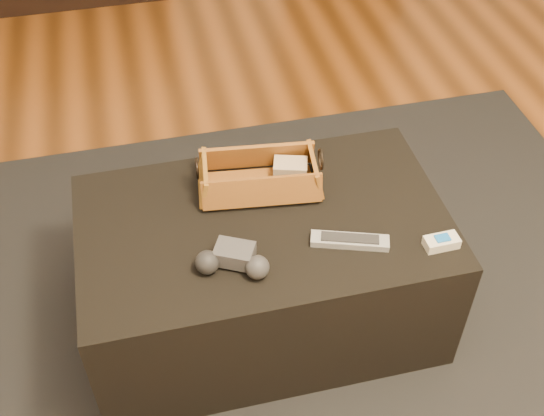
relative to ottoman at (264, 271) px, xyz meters
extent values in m
cube|color=brown|center=(-0.20, -0.14, -0.23)|extent=(5.00, 5.50, 0.01)
cube|color=black|center=(0.00, -0.05, -0.22)|extent=(2.60, 2.00, 0.01)
cube|color=black|center=(0.00, 0.00, 0.00)|extent=(1.00, 0.60, 0.42)
cube|color=black|center=(0.00, 0.12, 0.23)|extent=(0.18, 0.04, 0.02)
cube|color=#C8AD8B|center=(0.11, 0.14, 0.25)|extent=(0.11, 0.09, 0.05)
cube|color=#9C5F23|center=(0.02, 0.13, 0.22)|extent=(0.32, 0.17, 0.01)
cube|color=#995E22|center=(0.03, 0.20, 0.26)|extent=(0.33, 0.07, 0.09)
cube|color=brown|center=(0.01, 0.05, 0.26)|extent=(0.33, 0.07, 0.09)
cube|color=brown|center=(0.18, 0.11, 0.26)|extent=(0.05, 0.17, 0.09)
cube|color=#A76E25|center=(-0.14, 0.15, 0.26)|extent=(0.05, 0.17, 0.09)
torus|color=black|center=(0.19, 0.11, 0.30)|extent=(0.01, 0.06, 0.06)
torus|color=black|center=(-0.15, 0.15, 0.30)|extent=(0.01, 0.06, 0.06)
cube|color=#363538|center=(-0.10, -0.13, 0.24)|extent=(0.12, 0.10, 0.05)
sphere|color=black|center=(-0.17, -0.14, 0.24)|extent=(0.08, 0.08, 0.06)
sphere|color=#29292C|center=(-0.06, -0.18, 0.24)|extent=(0.08, 0.08, 0.06)
cube|color=#96999D|center=(0.20, -0.14, 0.22)|extent=(0.21, 0.11, 0.02)
cube|color=black|center=(0.20, -0.14, 0.23)|extent=(0.15, 0.08, 0.00)
cube|color=beige|center=(0.43, -0.20, 0.22)|extent=(0.09, 0.05, 0.03)
cube|color=blue|center=(0.43, -0.20, 0.24)|extent=(0.04, 0.03, 0.01)
camera|label=1|loc=(-0.27, -1.26, 1.52)|focal=45.00mm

